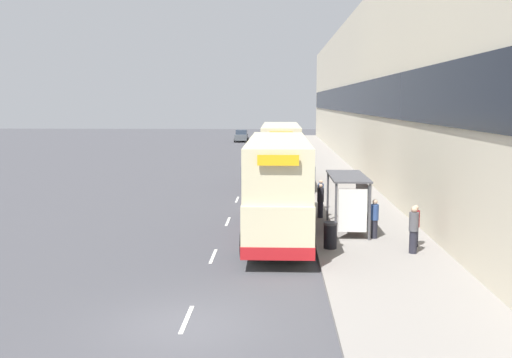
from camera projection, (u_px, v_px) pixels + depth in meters
ground_plane at (184, 326)px, 15.06m from camera, size 220.00×220.00×0.00m
pavement at (321, 165)px, 52.92m from camera, size 5.00×93.00×0.14m
terrace_facade at (366, 91)px, 51.86m from camera, size 3.10×93.00×13.75m
lane_mark_0 at (187, 319)px, 15.54m from camera, size 0.12×2.00×0.01m
lane_mark_1 at (213, 256)px, 21.89m from camera, size 0.12×2.00×0.01m
lane_mark_2 at (228, 221)px, 28.23m from camera, size 0.12×2.00×0.01m
lane_mark_3 at (237, 200)px, 34.57m from camera, size 0.12×2.00×0.01m
lane_mark_4 at (244, 184)px, 40.92m from camera, size 0.12×2.00×0.01m
lane_mark_5 at (248, 173)px, 47.26m from camera, size 0.12×2.00×0.01m
bus_shelter at (352, 193)px, 25.30m from camera, size 1.60×4.20×2.48m
double_decker_bus_near at (278, 185)px, 24.91m from camera, size 2.85×11.41×4.30m
double_decker_bus_ahead at (281, 154)px, 39.98m from camera, size 2.85×11.43×4.30m
car_0 at (276, 144)px, 68.35m from camera, size 2.09×4.26×1.69m
car_1 at (241, 136)px, 84.47m from camera, size 2.01×3.94×1.77m
car_2 at (276, 153)px, 56.44m from camera, size 1.94×4.52×1.68m
pedestrian_at_shelter at (321, 194)px, 30.68m from camera, size 0.31×0.31×1.59m
pedestrian_1 at (414, 229)px, 21.70m from camera, size 0.36×0.36×1.83m
pedestrian_2 at (320, 200)px, 28.43m from camera, size 0.34×0.34×1.71m
pedestrian_3 at (415, 225)px, 22.69m from camera, size 0.34×0.34×1.69m
pedestrian_4 at (375, 218)px, 24.10m from camera, size 0.33×0.33×1.67m
litter_bin at (330, 235)px, 22.48m from camera, size 0.55×0.55×1.05m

